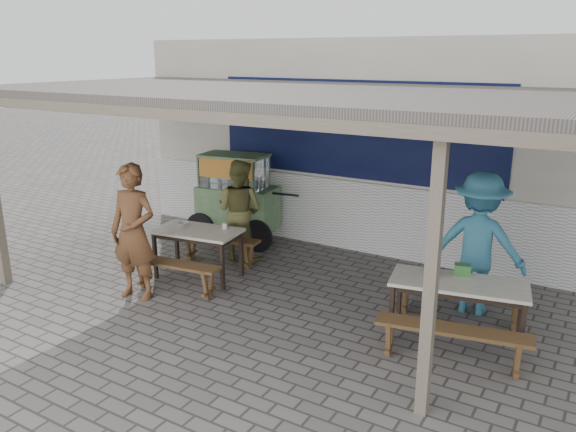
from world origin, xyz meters
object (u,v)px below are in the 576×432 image
at_px(bench_left_wall, 219,244).
at_px(patron_right_table, 478,244).
at_px(patron_street_side, 133,232).
at_px(tissue_box, 434,272).
at_px(table_right, 458,288).
at_px(condiment_bowl, 183,224).
at_px(bench_right_street, 452,337).
at_px(patron_wall_side, 239,210).
at_px(donation_box, 462,270).
at_px(bench_left_street, 175,270).
at_px(vendor_cart, 236,195).
at_px(table_left, 197,235).
at_px(condiment_jar, 225,226).
at_px(bench_right_wall, 459,294).

bearing_deg(bench_left_wall, patron_right_table, -3.14).
relative_size(patron_street_side, tissue_box, 16.90).
height_order(table_right, condiment_bowl, condiment_bowl).
bearing_deg(bench_right_street, patron_wall_side, 147.55).
distance_m(donation_box, condiment_bowl, 4.16).
height_order(bench_left_street, table_right, table_right).
xyz_separation_m(vendor_cart, patron_street_side, (0.21, -2.64, 0.08)).
bearing_deg(vendor_cart, table_left, -81.91).
height_order(bench_left_street, condiment_jar, condiment_jar).
bearing_deg(condiment_jar, bench_left_street, -104.50).
bearing_deg(condiment_bowl, bench_left_wall, 64.28).
distance_m(bench_right_street, patron_street_side, 4.28).
relative_size(bench_left_street, condiment_jar, 17.39).
bearing_deg(tissue_box, bench_left_street, -169.85).
xyz_separation_m(donation_box, condiment_bowl, (-4.15, -0.16, -0.04)).
relative_size(bench_left_wall, table_right, 0.86).
relative_size(vendor_cart, patron_right_table, 1.04).
xyz_separation_m(vendor_cart, condiment_bowl, (0.15, -1.59, -0.09)).
xyz_separation_m(bench_left_wall, condiment_jar, (0.40, -0.35, 0.46)).
bearing_deg(patron_street_side, table_left, 64.15).
relative_size(donation_box, condiment_jar, 2.38).
height_order(vendor_cart, patron_street_side, patron_street_side).
height_order(table_left, bench_right_wall, table_left).
bearing_deg(patron_street_side, bench_right_wall, 11.39).
xyz_separation_m(vendor_cart, patron_wall_side, (0.56, -0.69, -0.03)).
distance_m(bench_right_street, patron_right_table, 1.63).
relative_size(bench_left_wall, donation_box, 7.30).
height_order(patron_wall_side, tissue_box, patron_wall_side).
relative_size(bench_left_street, bench_right_street, 0.84).
relative_size(patron_street_side, patron_right_table, 1.01).
bearing_deg(vendor_cart, donation_box, -26.71).
bearing_deg(bench_left_street, tissue_box, 2.17).
bearing_deg(tissue_box, donation_box, 40.52).
bearing_deg(patron_street_side, tissue_box, 4.52).
height_order(bench_left_street, bench_right_wall, same).
xyz_separation_m(table_left, tissue_box, (3.54, 0.00, 0.14)).
bearing_deg(patron_wall_side, bench_right_street, 153.62).
relative_size(bench_right_street, patron_wall_side, 1.00).
bearing_deg(table_left, patron_street_side, -113.90).
bearing_deg(patron_wall_side, bench_left_street, 85.88).
xyz_separation_m(table_left, condiment_bowl, (-0.34, 0.08, 0.10)).
distance_m(bench_right_wall, condiment_jar, 3.46).
height_order(table_left, table_right, same).
xyz_separation_m(table_left, donation_box, (3.81, 0.24, 0.15)).
bearing_deg(tissue_box, vendor_cart, 157.58).
relative_size(patron_right_table, condiment_jar, 23.20).
xyz_separation_m(table_left, condiment_jar, (0.31, 0.26, 0.12)).
xyz_separation_m(bench_left_street, patron_wall_side, (-0.02, 1.59, 0.49)).
bearing_deg(patron_right_table, bench_right_street, 91.09).
bearing_deg(condiment_bowl, bench_right_street, -8.57).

